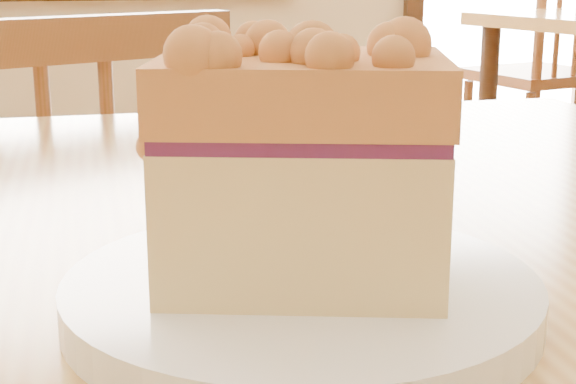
# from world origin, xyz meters

# --- Properties ---
(cafe_chair_main) EXTENTS (0.51, 0.51, 0.86)m
(cafe_chair_main) POSITION_xyz_m (0.12, 0.84, 0.44)
(cafe_chair_main) COLOR brown
(cafe_chair_main) RESTS_ON ground
(cafe_chair_second) EXTENTS (0.54, 0.54, 0.98)m
(cafe_chair_second) POSITION_xyz_m (1.86, 2.68, 0.49)
(cafe_chair_second) COLOR brown
(cafe_chair_second) RESTS_ON ground
(plate) EXTENTS (0.23, 0.23, 0.02)m
(plate) POSITION_xyz_m (0.25, -0.02, 0.76)
(plate) COLOR white
(plate) RESTS_ON cafe_table_main
(cake_slice) EXTENTS (0.16, 0.13, 0.13)m
(cake_slice) POSITION_xyz_m (0.25, -0.02, 0.83)
(cake_slice) COLOR #E4C781
(cake_slice) RESTS_ON plate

